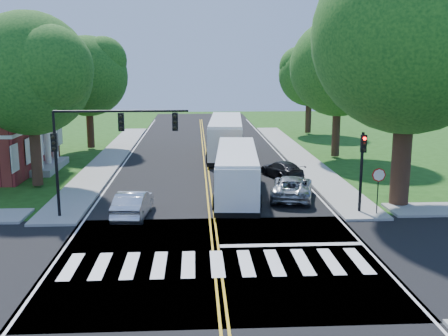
{
  "coord_description": "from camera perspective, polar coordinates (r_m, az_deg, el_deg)",
  "views": [
    {
      "loc": [
        -0.86,
        -21.07,
        8.18
      ],
      "look_at": [
        0.75,
        7.84,
        2.4
      ],
      "focal_mm": 42.0,
      "sensor_mm": 36.0,
      "label": 1
    }
  ],
  "objects": [
    {
      "name": "signal_ne",
      "position": [
        29.43,
        14.8,
        0.7
      ],
      "size": [
        0.3,
        0.46,
        4.4
      ],
      "color": "black",
      "rests_on": "ground"
    },
    {
      "name": "road",
      "position": [
        39.93,
        -1.88,
        -0.53
      ],
      "size": [
        14.0,
        96.0,
        0.01
      ],
      "primitive_type": "cube",
      "color": "black",
      "rests_on": "ground"
    },
    {
      "name": "dark_sedan",
      "position": [
        38.29,
        6.33,
        -0.15
      ],
      "size": [
        3.08,
        4.6,
        1.24
      ],
      "primitive_type": "imported",
      "rotation": [
        0.0,
        0.0,
        3.49
      ],
      "color": "black",
      "rests_on": "road"
    },
    {
      "name": "stop_bar",
      "position": [
        24.49,
        7.34,
        -8.28
      ],
      "size": [
        6.6,
        0.4,
        0.01
      ],
      "primitive_type": "cube",
      "color": "silver",
      "rests_on": "road"
    },
    {
      "name": "edge_line_w",
      "position": [
        44.24,
        -10.84,
        0.45
      ],
      "size": [
        0.12,
        70.0,
        0.01
      ],
      "primitive_type": "cube",
      "color": "silver",
      "rests_on": "road"
    },
    {
      "name": "crosswalk",
      "position": [
        22.15,
        -0.75,
        -10.34
      ],
      "size": [
        12.6,
        3.0,
        0.01
      ],
      "primitive_type": "cube",
      "color": "silver",
      "rests_on": "road"
    },
    {
      "name": "bus_lead",
      "position": [
        32.87,
        1.39,
        -0.34
      ],
      "size": [
        3.36,
        11.49,
        2.93
      ],
      "rotation": [
        0.0,
        0.0,
        3.07
      ],
      "color": "silver",
      "rests_on": "road"
    },
    {
      "name": "center_line",
      "position": [
        43.85,
        -2.0,
        0.55
      ],
      "size": [
        0.36,
        70.0,
        0.01
      ],
      "primitive_type": "cube",
      "color": "gold",
      "rests_on": "road"
    },
    {
      "name": "sidewalk_nw",
      "position": [
        47.37,
        -12.17,
        1.18
      ],
      "size": [
        2.6,
        40.0,
        0.15
      ],
      "primitive_type": "cube",
      "color": "gray",
      "rests_on": "ground"
    },
    {
      "name": "tree_ne_big",
      "position": [
        31.43,
        19.54,
        13.29
      ],
      "size": [
        10.8,
        10.8,
        14.91
      ],
      "color": "black",
      "rests_on": "ground"
    },
    {
      "name": "bus_follow",
      "position": [
        47.17,
        0.2,
        3.5
      ],
      "size": [
        3.82,
        13.12,
        3.35
      ],
      "rotation": [
        0.0,
        0.0,
        3.07
      ],
      "color": "silver",
      "rests_on": "road"
    },
    {
      "name": "tree_west_near",
      "position": [
        36.66,
        -20.35,
        9.58
      ],
      "size": [
        8.0,
        8.0,
        11.4
      ],
      "color": "black",
      "rests_on": "ground"
    },
    {
      "name": "stop_sign",
      "position": [
        29.44,
        16.47,
        -1.24
      ],
      "size": [
        0.76,
        0.08,
        2.53
      ],
      "color": "black",
      "rests_on": "ground"
    },
    {
      "name": "suv",
      "position": [
        32.45,
        7.41,
        -2.09
      ],
      "size": [
        3.46,
        5.53,
        1.43
      ],
      "primitive_type": "imported",
      "rotation": [
        0.0,
        0.0,
        2.91
      ],
      "color": "#A7AAAE",
      "rests_on": "road"
    },
    {
      "name": "hatchback",
      "position": [
        28.73,
        -9.87,
        -3.88
      ],
      "size": [
        1.92,
        4.55,
        1.46
      ],
      "primitive_type": "imported",
      "rotation": [
        0.0,
        0.0,
        3.06
      ],
      "color": "silver",
      "rests_on": "road"
    },
    {
      "name": "signal_nw",
      "position": [
        28.21,
        -13.37,
        3.24
      ],
      "size": [
        7.15,
        0.46,
        5.66
      ],
      "color": "black",
      "rests_on": "ground"
    },
    {
      "name": "sidewalk_ne",
      "position": [
        47.67,
        7.95,
        1.39
      ],
      "size": [
        2.6,
        40.0,
        0.15
      ],
      "primitive_type": "cube",
      "color": "gray",
      "rests_on": "ground"
    },
    {
      "name": "ground",
      "position": [
        22.62,
        -0.8,
        -9.91
      ],
      "size": [
        140.0,
        140.0,
        0.0
      ],
      "primitive_type": "plane",
      "color": "#1B4411",
      "rests_on": "ground"
    },
    {
      "name": "tree_east_far",
      "position": [
        62.53,
        9.3,
        9.94
      ],
      "size": [
        7.2,
        7.2,
        10.34
      ],
      "color": "black",
      "rests_on": "ground"
    },
    {
      "name": "cross_road",
      "position": [
        22.62,
        -0.8,
        -9.9
      ],
      "size": [
        60.0,
        12.0,
        0.01
      ],
      "primitive_type": "cube",
      "color": "black",
      "rests_on": "ground"
    },
    {
      "name": "edge_line_e",
      "position": [
        44.5,
        6.79,
        0.64
      ],
      "size": [
        0.12,
        70.0,
        0.01
      ],
      "primitive_type": "cube",
      "color": "silver",
      "rests_on": "road"
    },
    {
      "name": "tree_west_far",
      "position": [
        52.08,
        -14.62,
        9.63
      ],
      "size": [
        7.6,
        7.6,
        10.67
      ],
      "color": "black",
      "rests_on": "ground"
    },
    {
      "name": "tree_east_mid",
      "position": [
        46.73,
        12.37,
        10.64
      ],
      "size": [
        8.4,
        8.4,
        11.93
      ],
      "color": "black",
      "rests_on": "ground"
    }
  ]
}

